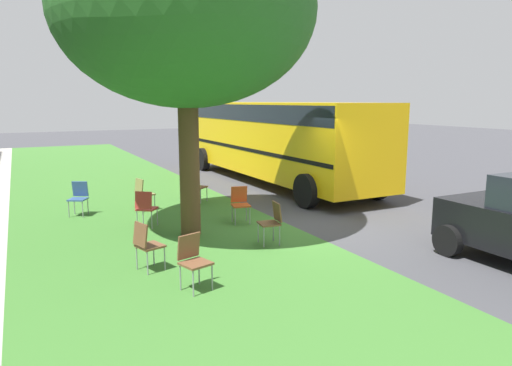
{
  "coord_description": "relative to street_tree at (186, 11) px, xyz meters",
  "views": [
    {
      "loc": [
        -9.04,
        5.83,
        2.92
      ],
      "look_at": [
        0.98,
        0.68,
        0.93
      ],
      "focal_mm": 32.52,
      "sensor_mm": 36.0,
      "label": 1
    }
  ],
  "objects": [
    {
      "name": "grass_verge",
      "position": [
        -0.51,
        0.65,
        -4.75
      ],
      "size": [
        48.0,
        6.0,
        0.01
      ],
      "primitive_type": "cube",
      "color": "#3D752D",
      "rests_on": "ground"
    },
    {
      "name": "chair_7",
      "position": [
        0.98,
        0.76,
        -4.23
      ],
      "size": [
        0.58,
        0.58,
        0.88
      ],
      "color": "#B7332D",
      "rests_on": "ground"
    },
    {
      "name": "chair_2",
      "position": [
        -2.96,
        0.99,
        -4.23
      ],
      "size": [
        0.52,
        0.52,
        0.88
      ],
      "color": "brown",
      "rests_on": "ground"
    },
    {
      "name": "chair_3",
      "position": [
        3.15,
        -1.28,
        -4.23
      ],
      "size": [
        0.59,
        0.58,
        0.88
      ],
      "color": "brown",
      "rests_on": "ground"
    },
    {
      "name": "street_tree",
      "position": [
        0.0,
        0.0,
        0.0
      ],
      "size": [
        5.4,
        5.4,
        6.76
      ],
      "color": "brown",
      "rests_on": "ground"
    },
    {
      "name": "chair_0",
      "position": [
        2.96,
        1.99,
        -4.23
      ],
      "size": [
        0.57,
        0.56,
        0.88
      ],
      "color": "#335184",
      "rests_on": "ground"
    },
    {
      "name": "chair_5",
      "position": [
        -1.46,
        -1.26,
        -4.23
      ],
      "size": [
        0.48,
        0.48,
        0.88
      ],
      "color": "brown",
      "rests_on": "ground"
    },
    {
      "name": "chair_6",
      "position": [
        -1.84,
        1.45,
        -4.23
      ],
      "size": [
        0.52,
        0.52,
        0.88
      ],
      "color": "brown",
      "rests_on": "ground"
    },
    {
      "name": "chair_4",
      "position": [
        2.74,
        0.39,
        -4.23
      ],
      "size": [
        0.51,
        0.51,
        0.88
      ],
      "color": "olive",
      "rests_on": "ground"
    },
    {
      "name": "ground",
      "position": [
        -0.51,
        -2.55,
        -4.75
      ],
      "size": [
        80.0,
        80.0,
        0.0
      ],
      "primitive_type": "plane",
      "color": "#424247"
    },
    {
      "name": "school_bus",
      "position": [
        4.98,
        -4.96,
        -2.99
      ],
      "size": [
        10.4,
        2.8,
        2.88
      ],
      "color": "yellow",
      "rests_on": "ground"
    },
    {
      "name": "chair_1",
      "position": [
        0.41,
        -1.41,
        -4.23
      ],
      "size": [
        0.5,
        0.49,
        0.88
      ],
      "color": "#C64C1E",
      "rests_on": "ground"
    }
  ]
}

